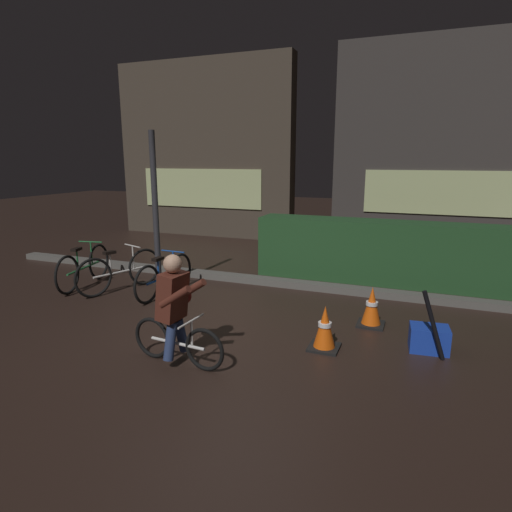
# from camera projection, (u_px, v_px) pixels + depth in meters

# --- Properties ---
(ground_plane) EXTENTS (40.00, 40.00, 0.00)m
(ground_plane) POSITION_uv_depth(u_px,v_px,m) (226.00, 329.00, 5.76)
(ground_plane) COLOR black
(sidewalk_curb) EXTENTS (12.00, 0.24, 0.12)m
(sidewalk_curb) POSITION_uv_depth(u_px,v_px,m) (278.00, 282.00, 7.74)
(sidewalk_curb) COLOR #56544F
(sidewalk_curb) RESTS_ON ground
(hedge_row) EXTENTS (4.80, 0.70, 1.14)m
(hedge_row) POSITION_uv_depth(u_px,v_px,m) (388.00, 253.00, 7.80)
(hedge_row) COLOR #214723
(hedge_row) RESTS_ON ground
(storefront_left) EXTENTS (5.33, 0.54, 4.95)m
(storefront_left) POSITION_uv_depth(u_px,v_px,m) (204.00, 151.00, 12.43)
(storefront_left) COLOR #42382D
(storefront_left) RESTS_ON ground
(storefront_right) EXTENTS (5.81, 0.54, 5.18)m
(storefront_right) POSITION_uv_depth(u_px,v_px,m) (452.00, 145.00, 10.70)
(storefront_right) COLOR #383330
(storefront_right) RESTS_ON ground
(street_post) EXTENTS (0.10, 0.10, 2.69)m
(street_post) POSITION_uv_depth(u_px,v_px,m) (156.00, 213.00, 7.21)
(street_post) COLOR #2D2D33
(street_post) RESTS_ON ground
(parked_bike_leftmost) EXTENTS (0.46, 1.64, 0.76)m
(parked_bike_leftmost) POSITION_uv_depth(u_px,v_px,m) (84.00, 267.00, 7.67)
(parked_bike_leftmost) COLOR black
(parked_bike_leftmost) RESTS_ON ground
(parked_bike_left_mid) EXTENTS (0.61, 1.57, 0.76)m
(parked_bike_left_mid) POSITION_uv_depth(u_px,v_px,m) (120.00, 271.00, 7.39)
(parked_bike_left_mid) COLOR black
(parked_bike_left_mid) RESTS_ON ground
(parked_bike_center_left) EXTENTS (0.46, 1.55, 0.71)m
(parked_bike_center_left) POSITION_uv_depth(u_px,v_px,m) (165.00, 276.00, 7.13)
(parked_bike_center_left) COLOR black
(parked_bike_center_left) RESTS_ON ground
(traffic_cone_near) EXTENTS (0.36, 0.36, 0.54)m
(traffic_cone_near) POSITION_uv_depth(u_px,v_px,m) (325.00, 328.00, 5.13)
(traffic_cone_near) COLOR black
(traffic_cone_near) RESTS_ON ground
(traffic_cone_far) EXTENTS (0.36, 0.36, 0.55)m
(traffic_cone_far) POSITION_uv_depth(u_px,v_px,m) (372.00, 307.00, 5.85)
(traffic_cone_far) COLOR black
(traffic_cone_far) RESTS_ON ground
(blue_crate) EXTENTS (0.47, 0.36, 0.30)m
(blue_crate) POSITION_uv_depth(u_px,v_px,m) (429.00, 339.00, 5.10)
(blue_crate) COLOR #193DB7
(blue_crate) RESTS_ON ground
(cyclist) EXTENTS (1.19, 0.55, 1.25)m
(cyclist) POSITION_uv_depth(u_px,v_px,m) (176.00, 309.00, 4.69)
(cyclist) COLOR black
(cyclist) RESTS_ON ground
(closed_umbrella) EXTENTS (0.32, 0.15, 0.82)m
(closed_umbrella) POSITION_uv_depth(u_px,v_px,m) (434.00, 326.00, 4.80)
(closed_umbrella) COLOR black
(closed_umbrella) RESTS_ON ground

